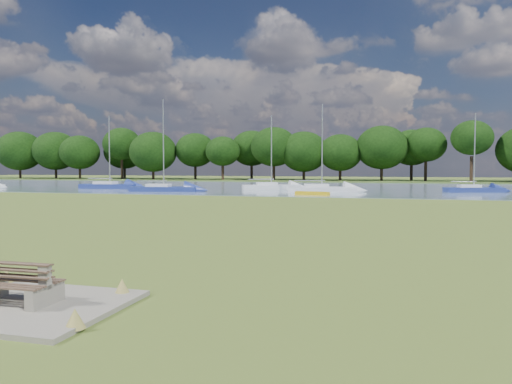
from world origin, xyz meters
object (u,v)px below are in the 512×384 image
(sailboat_3, at_px, (163,187))
(sailboat_4, at_px, (271,185))
(sailboat_0, at_px, (473,188))
(bench_pair, at_px, (16,285))
(sailboat_1, at_px, (109,184))
(kayak, at_px, (312,193))
(sailboat_5, at_px, (321,187))

(sailboat_3, relative_size, sailboat_4, 1.14)
(sailboat_0, distance_m, sailboat_4, 21.93)
(sailboat_0, bearing_deg, bench_pair, -124.10)
(sailboat_1, bearing_deg, kayak, -15.59)
(sailboat_3, bearing_deg, sailboat_5, 0.07)
(sailboat_3, relative_size, sailboat_5, 1.07)
(kayak, height_order, sailboat_5, sailboat_5)
(sailboat_1, bearing_deg, bench_pair, -61.61)
(sailboat_4, height_order, sailboat_5, sailboat_5)
(sailboat_1, bearing_deg, sailboat_5, -3.66)
(sailboat_0, height_order, sailboat_4, sailboat_4)
(sailboat_5, bearing_deg, sailboat_0, -0.00)
(sailboat_0, bearing_deg, sailboat_1, 167.35)
(sailboat_1, height_order, sailboat_5, sailboat_5)
(bench_pair, relative_size, sailboat_5, 0.18)
(bench_pair, height_order, sailboat_5, sailboat_5)
(kayak, bearing_deg, bench_pair, -76.42)
(bench_pair, height_order, sailboat_1, sailboat_1)
(kayak, xyz_separation_m, sailboat_3, (-16.61, 2.09, 0.33))
(kayak, bearing_deg, sailboat_4, 137.05)
(kayak, distance_m, sailboat_4, 11.55)
(bench_pair, bearing_deg, sailboat_5, 89.23)
(sailboat_4, distance_m, sailboat_5, 7.66)
(sailboat_1, relative_size, sailboat_5, 0.95)
(bench_pair, bearing_deg, sailboat_0, 71.42)
(kayak, xyz_separation_m, sailboat_0, (15.48, 9.34, 0.32))
(bench_pair, xyz_separation_m, kayak, (-0.36, 38.92, -0.24))
(sailboat_1, xyz_separation_m, sailboat_3, (9.29, -4.31, -0.02))
(bench_pair, xyz_separation_m, sailboat_3, (-16.97, 41.01, 0.09))
(bench_pair, bearing_deg, kayak, 89.34)
(sailboat_0, xyz_separation_m, sailboat_3, (-32.08, -7.25, 0.01))
(sailboat_0, bearing_deg, kayak, -165.59)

